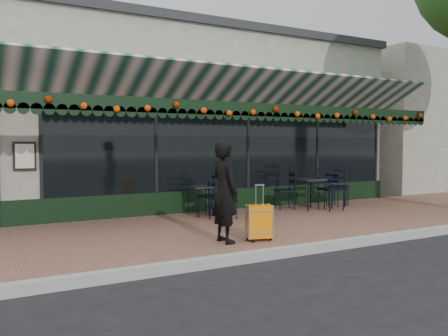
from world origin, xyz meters
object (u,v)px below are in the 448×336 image
chair_a_right (336,189)px  chair_b_front (226,201)px  cafe_table_b (201,189)px  suitcase (259,222)px  chair_b_left (211,197)px  woman (225,191)px  cafe_table_a (310,182)px  chair_b_right (217,198)px  chair_a_extra (339,187)px  chair_a_left (285,191)px  chair_a_front (331,189)px

chair_a_right → chair_b_front: bearing=86.3°
cafe_table_b → suitcase: bearing=-97.6°
suitcase → chair_b_left: bearing=97.6°
woman → chair_b_left: bearing=-24.6°
cafe_table_a → chair_b_right: chair_b_right is taller
woman → chair_a_extra: (4.69, 2.43, -0.34)m
chair_a_left → chair_b_left: bearing=-66.1°
chair_a_right → chair_a_extra: bearing=-174.9°
chair_b_right → chair_b_front: size_ratio=0.99×
cafe_table_a → chair_b_front: 2.55m
chair_b_right → cafe_table_a: bearing=-77.1°
woman → chair_b_left: (0.98, 2.33, -0.37)m
suitcase → chair_a_front: bearing=48.7°
cafe_table_b → chair_b_right: bearing=-15.5°
cafe_table_b → chair_b_front: chair_b_front is taller
chair_b_front → cafe_table_a: bearing=-13.0°
cafe_table_a → chair_a_front: (0.34, -0.38, -0.17)m
woman → cafe_table_a: bearing=-59.5°
chair_a_right → woman: bearing=106.0°
cafe_table_b → chair_b_right: chair_b_right is taller
chair_a_front → chair_a_extra: 0.85m
cafe_table_b → chair_a_front: 3.16m
chair_a_front → chair_a_extra: (0.69, 0.49, -0.01)m
cafe_table_b → chair_b_front: (0.20, -0.76, -0.20)m
chair_b_left → chair_a_right: bearing=82.0°
suitcase → cafe_table_a: suitcase is taller
chair_a_right → cafe_table_a: bearing=87.5°
chair_a_front → chair_b_right: bearing=167.9°
cafe_table_a → chair_b_right: size_ratio=0.99×
cafe_table_a → chair_b_front: chair_b_front is taller
woman → cafe_table_b: 2.89m
chair_a_left → cafe_table_a: bearing=75.3°
woman → chair_a_extra: woman is taller
chair_a_right → chair_b_left: size_ratio=0.92×
chair_b_right → cafe_table_b: bearing=94.9°
cafe_table_b → chair_a_front: bearing=-14.4°
woman → chair_a_left: (3.14, 2.62, -0.38)m
chair_a_left → chair_a_front: 1.10m
woman → chair_b_right: 2.96m
suitcase → chair_a_right: (4.12, 2.66, 0.11)m
suitcase → chair_a_extra: size_ratio=0.94×
chair_a_left → chair_a_right: chair_a_left is taller
woman → chair_b_left: size_ratio=1.81×
chair_a_left → chair_b_left: size_ratio=0.97×
chair_b_left → chair_b_front: (0.16, -0.37, -0.07)m
chair_a_front → cafe_table_b: bearing=167.8°
chair_a_right → chair_b_left: 3.70m
suitcase → chair_b_left: size_ratio=1.01×
chair_a_left → chair_b_front: size_ratio=1.17×
suitcase → cafe_table_a: 3.99m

